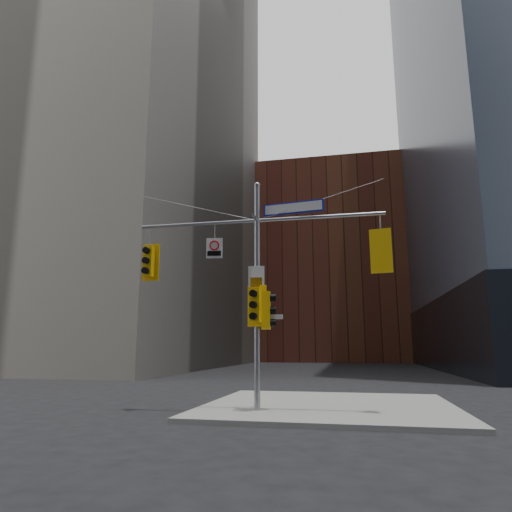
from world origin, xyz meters
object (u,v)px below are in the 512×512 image
at_px(traffic_light_pole_front, 255,305).
at_px(traffic_light_east_arm, 382,252).
at_px(signal_assembly, 257,269).
at_px(street_sign_blade, 293,208).
at_px(regulatory_sign_arm, 214,247).
at_px(traffic_light_pole_side, 268,310).
at_px(traffic_light_west_arm, 149,262).

bearing_deg(traffic_light_pole_front, traffic_light_east_arm, 10.58).
xyz_separation_m(signal_assembly, traffic_light_east_arm, (3.83, 0.00, 0.38)).
bearing_deg(street_sign_blade, regulatory_sign_arm, -172.04).
distance_m(signal_assembly, traffic_light_east_arm, 3.85).
relative_size(traffic_light_east_arm, street_sign_blade, 0.68).
bearing_deg(traffic_light_pole_side, signal_assembly, 86.53).
relative_size(signal_assembly, traffic_light_pole_side, 6.90).
xyz_separation_m(traffic_light_pole_side, street_sign_blade, (0.85, -0.01, 3.24)).
bearing_deg(traffic_light_west_arm, signal_assembly, 2.30).
bearing_deg(signal_assembly, regulatory_sign_arm, -179.18).
distance_m(traffic_light_pole_side, street_sign_blade, 3.35).
relative_size(street_sign_blade, regulatory_sign_arm, 2.97).
bearing_deg(traffic_light_east_arm, signal_assembly, 10.87).
distance_m(traffic_light_pole_side, regulatory_sign_arm, 2.70).
relative_size(signal_assembly, traffic_light_east_arm, 5.98).
relative_size(traffic_light_west_arm, traffic_light_east_arm, 0.94).
relative_size(signal_assembly, traffic_light_west_arm, 6.34).
relative_size(traffic_light_east_arm, regulatory_sign_arm, 2.01).
xyz_separation_m(traffic_light_east_arm, regulatory_sign_arm, (-5.24, -0.02, 0.37)).
bearing_deg(signal_assembly, traffic_light_west_arm, 179.80).
xyz_separation_m(traffic_light_west_arm, regulatory_sign_arm, (2.30, -0.03, 0.37)).
height_order(signal_assembly, traffic_light_east_arm, signal_assembly).
height_order(signal_assembly, traffic_light_west_arm, signal_assembly).
bearing_deg(traffic_light_west_arm, traffic_light_pole_front, -1.81).
distance_m(signal_assembly, street_sign_blade, 2.26).
bearing_deg(traffic_light_pole_side, regulatory_sign_arm, 85.53).
distance_m(signal_assembly, traffic_light_pole_front, 1.20).
xyz_separation_m(traffic_light_pole_side, traffic_light_pole_front, (-0.33, -0.28, 0.14)).
relative_size(traffic_light_east_arm, traffic_light_pole_front, 1.06).
height_order(signal_assembly, regulatory_sign_arm, signal_assembly).
height_order(traffic_light_pole_side, street_sign_blade, street_sign_blade).
bearing_deg(traffic_light_east_arm, street_sign_blade, 10.80).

